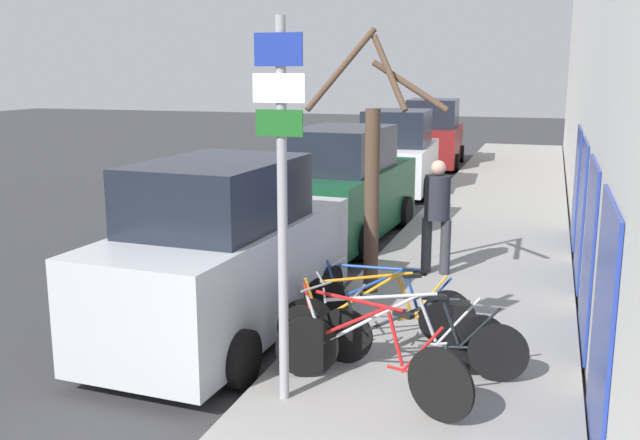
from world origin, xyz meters
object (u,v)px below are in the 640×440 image
object	(u,v)px
parked_car_1	(344,189)
signpost	(282,193)
bicycle_2	(419,339)
pedestrian_near	(437,209)
bicycle_4	(386,304)
bicycle_0	(367,354)
parked_car_2	(397,156)
bicycle_1	(393,340)
parked_car_3	(433,136)
bicycle_3	(377,316)
parked_car_0	(225,257)
street_tree	(373,179)

from	to	relation	value
parked_car_1	signpost	bearing A→B (deg)	-75.57
bicycle_2	pedestrian_near	size ratio (longest dim) A/B	1.25
bicycle_4	bicycle_0	bearing A→B (deg)	-167.87
parked_car_2	bicycle_4	bearing A→B (deg)	-81.87
bicycle_2	parked_car_2	bearing A→B (deg)	12.25
bicycle_1	parked_car_1	world-z (taller)	parked_car_1
parked_car_2	parked_car_3	xyz separation A→B (m)	(0.04, 5.73, 0.04)
parked_car_2	parked_car_3	distance (m)	5.74
signpost	bicycle_1	xyz separation A→B (m)	(0.89, 0.84, -1.64)
bicycle_4	pedestrian_near	bearing A→B (deg)	2.72
bicycle_3	bicycle_2	bearing A→B (deg)	-158.53
signpost	bicycle_0	size ratio (longest dim) A/B	1.64
signpost	parked_car_0	bearing A→B (deg)	129.42
signpost	bicycle_3	distance (m)	2.31
pedestrian_near	street_tree	world-z (taller)	street_tree
bicycle_1	signpost	bearing A→B (deg)	113.47
bicycle_0	pedestrian_near	bearing A→B (deg)	25.54
bicycle_1	bicycle_3	bearing A→B (deg)	6.29
parked_car_2	bicycle_2	bearing A→B (deg)	-80.13
bicycle_1	bicycle_3	xyz separation A→B (m)	(-0.34, 0.69, -0.01)
street_tree	bicycle_1	bearing A→B (deg)	-71.67
bicycle_3	parked_car_1	bearing A→B (deg)	-7.82
signpost	bicycle_4	distance (m)	2.68
parked_car_1	parked_car_3	distance (m)	11.58
parked_car_3	pedestrian_near	distance (m)	14.10
parked_car_0	signpost	bearing A→B (deg)	-47.82
parked_car_1	pedestrian_near	size ratio (longest dim) A/B	2.65
parked_car_1	parked_car_2	world-z (taller)	parked_car_2
bicycle_0	street_tree	distance (m)	3.51
bicycle_4	parked_car_2	world-z (taller)	parked_car_2
bicycle_4	parked_car_2	bearing A→B (deg)	17.08
signpost	bicycle_3	bearing A→B (deg)	70.08
parked_car_1	parked_car_3	size ratio (longest dim) A/B	1.02
signpost	street_tree	bearing A→B (deg)	90.21
bicycle_2	parked_car_0	distance (m)	2.70
bicycle_2	street_tree	world-z (taller)	street_tree
bicycle_0	bicycle_1	bearing A→B (deg)	6.79
parked_car_2	parked_car_3	size ratio (longest dim) A/B	0.91
signpost	bicycle_1	bearing A→B (deg)	43.18
parked_car_0	street_tree	distance (m)	2.44
signpost	parked_car_0	size ratio (longest dim) A/B	0.81
bicycle_0	bicycle_3	distance (m)	1.18
parked_car_2	parked_car_1	bearing A→B (deg)	-91.56
bicycle_3	bicycle_4	bearing A→B (deg)	-27.30
bicycle_1	parked_car_3	distance (m)	18.11
bicycle_3	parked_car_2	world-z (taller)	parked_car_2
bicycle_4	parked_car_3	distance (m)	16.88
street_tree	parked_car_2	bearing A→B (deg)	99.73
pedestrian_near	parked_car_0	bearing A→B (deg)	64.29
signpost	bicycle_4	world-z (taller)	signpost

